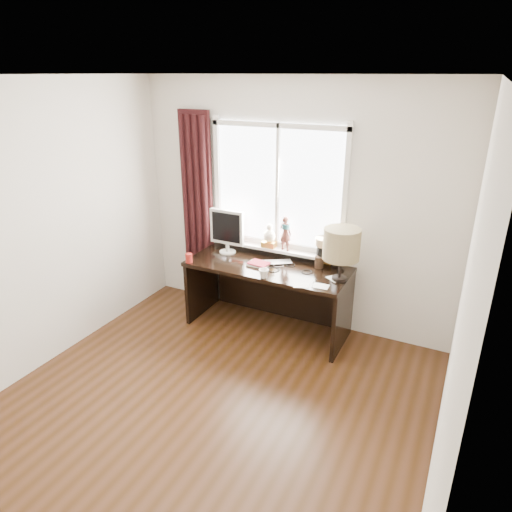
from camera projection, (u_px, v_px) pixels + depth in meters
The scene contains 18 objects.
floor at pixel (192, 426), 3.63m from camera, with size 3.50×4.00×0.00m, color #462716.
ceiling at pixel (168, 75), 2.65m from camera, with size 3.50×4.00×0.00m, color white.
wall_back at pixel (292, 207), 4.80m from camera, with size 3.50×2.60×0.00m, color silver.
wall_left at pixel (11, 239), 3.86m from camera, with size 4.00×2.60×0.00m, color silver.
wall_right at pixel (455, 339), 2.42m from camera, with size 4.00×2.60×0.00m, color silver.
laptop at pixel (277, 262), 4.78m from camera, with size 0.31×0.20×0.02m, color silver.
mug at pixel (264, 273), 4.44m from camera, with size 0.10×0.09×0.10m, color white.
red_cup at pixel (189, 258), 4.80m from camera, with size 0.07×0.07×0.10m, color maroon.
window at pixel (278, 206), 4.81m from camera, with size 1.52×0.21×1.40m.
curtain at pixel (197, 212), 5.26m from camera, with size 0.38×0.09×2.25m.
desk at pixel (271, 283), 4.91m from camera, with size 1.70×0.70×0.75m.
monitor at pixel (227, 229), 4.97m from camera, with size 0.40×0.18×0.49m.
notebook_stack at pixel (259, 264), 4.74m from camera, with size 0.24×0.18×0.03m.
brush_holder at pixel (319, 262), 4.67m from camera, with size 0.09×0.09×0.25m.
icon_frame at pixel (327, 258), 4.74m from camera, with size 0.10×0.03×0.13m.
table_lamp at pixel (342, 245), 4.27m from camera, with size 0.35×0.35×0.52m.
loose_papers at pixel (319, 283), 4.33m from camera, with size 0.42×0.45×0.00m.
desk_cables at pixel (288, 269), 4.64m from camera, with size 0.47×0.33×0.01m.
Camera 1 is at (1.73, -2.33, 2.62)m, focal length 32.00 mm.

